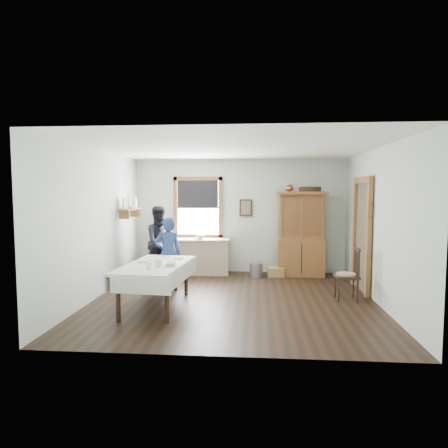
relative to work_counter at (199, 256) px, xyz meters
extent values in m
cube|color=black|center=(0.95, -2.15, -0.41)|extent=(5.00, 5.00, 0.01)
cube|color=white|center=(0.95, -2.15, 2.28)|extent=(5.00, 5.00, 0.01)
cube|color=silver|center=(0.95, 0.35, 0.93)|extent=(5.00, 0.01, 2.70)
cube|color=silver|center=(0.95, -4.65, 0.93)|extent=(5.00, 0.01, 2.70)
cube|color=silver|center=(-1.55, -2.15, 0.93)|extent=(0.01, 5.00, 2.70)
cube|color=silver|center=(3.45, -2.15, 0.93)|extent=(0.01, 5.00, 2.70)
cube|color=white|center=(-0.05, 0.33, 1.13)|extent=(1.00, 0.02, 1.30)
cube|color=olive|center=(-0.05, 0.31, 1.83)|extent=(1.18, 0.06, 0.09)
cube|color=olive|center=(-0.05, 0.31, 0.44)|extent=(1.18, 0.06, 0.09)
cube|color=olive|center=(-0.60, 0.31, 1.13)|extent=(0.09, 0.06, 1.48)
cube|color=olive|center=(0.49, 0.31, 1.13)|extent=(0.09, 0.06, 1.48)
cube|color=black|center=(-0.05, 0.29, 1.47)|extent=(0.98, 0.03, 0.64)
cube|color=#4D4437|center=(3.42, -1.30, 0.63)|extent=(0.03, 0.90, 2.10)
cube|color=olive|center=(3.39, -1.81, 0.63)|extent=(0.08, 0.12, 2.10)
cube|color=olive|center=(3.39, -0.79, 0.63)|extent=(0.08, 0.12, 2.10)
cube|color=olive|center=(3.39, -1.30, 1.74)|extent=(0.08, 1.14, 0.12)
cube|color=olive|center=(-1.42, -0.65, 1.13)|extent=(0.24, 1.00, 0.04)
cube|color=olive|center=(-1.42, -1.05, 1.03)|extent=(0.22, 0.03, 0.18)
cube|color=olive|center=(-1.42, -0.25, 1.03)|extent=(0.22, 0.03, 0.18)
cube|color=tan|center=(-1.42, -0.95, 1.26)|extent=(0.03, 0.22, 0.24)
cylinder|color=white|center=(-1.42, -0.30, 1.26)|extent=(0.12, 0.12, 0.22)
cube|color=#342312|center=(1.10, 0.31, 1.13)|extent=(0.30, 0.04, 0.40)
torus|color=black|center=(3.40, -1.85, 1.30)|extent=(0.01, 0.27, 0.27)
cube|color=tan|center=(0.00, 0.00, 0.00)|extent=(1.49, 0.64, 0.83)
cube|color=olive|center=(2.36, 0.01, 0.55)|extent=(1.14, 0.54, 1.93)
cube|color=white|center=(-0.33, -2.73, -0.05)|extent=(1.12, 1.91, 0.74)
cube|color=#342312|center=(2.96, -2.03, 0.06)|extent=(0.45, 0.45, 0.95)
cube|color=gray|center=(1.35, -0.25, -0.26)|extent=(0.37, 0.37, 0.32)
cube|color=tan|center=(1.79, -0.18, -0.31)|extent=(0.38, 0.28, 0.22)
imported|color=navy|center=(-0.38, -1.59, 0.25)|extent=(0.57, 0.48, 1.33)
imported|color=black|center=(-0.77, -0.55, 0.33)|extent=(0.92, 0.90, 1.50)
imported|color=white|center=(-0.23, -2.96, 0.37)|extent=(0.16, 0.16, 0.10)
imported|color=white|center=(-0.32, -3.19, 0.37)|extent=(0.13, 0.13, 0.10)
imported|color=white|center=(-0.04, -2.86, 0.35)|extent=(0.25, 0.25, 0.06)
imported|color=brown|center=(-0.10, 0.00, 0.43)|extent=(0.18, 0.23, 0.02)
imported|color=white|center=(-0.57, -0.14, 0.45)|extent=(0.20, 0.20, 0.06)
imported|color=white|center=(-1.42, -0.60, 1.18)|extent=(0.22, 0.22, 0.05)
camera|label=1|loc=(1.34, -9.20, 1.54)|focal=32.00mm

